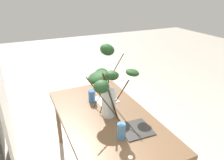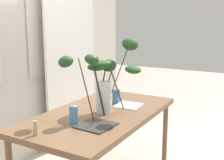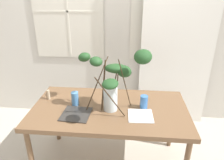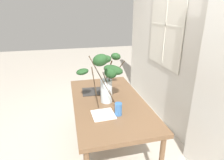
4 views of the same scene
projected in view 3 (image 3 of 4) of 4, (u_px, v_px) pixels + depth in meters
back_wall_with_windows at (117, 26)px, 2.86m from camera, size 4.26×0.14×2.69m
curtain_sheer_side at (178, 43)px, 2.71m from camera, size 0.94×0.03×2.35m
dining_table at (110, 113)px, 2.14m from camera, size 1.55×0.84×0.73m
vase_with_branches at (114, 78)px, 1.95m from camera, size 0.75×0.62×0.66m
drinking_glass_blue_left at (75, 99)px, 2.13m from camera, size 0.07×0.07×0.14m
drinking_glass_blue_right at (144, 102)px, 2.09m from camera, size 0.08×0.08×0.13m
plate_square_left at (76, 114)px, 2.00m from camera, size 0.28×0.28×0.01m
plate_square_right at (141, 116)px, 1.97m from camera, size 0.24×0.24×0.01m
pillar_candle at (48, 95)px, 2.25m from camera, size 0.03×0.03×0.12m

